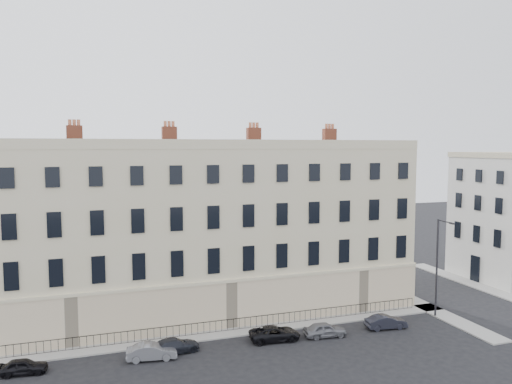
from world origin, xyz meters
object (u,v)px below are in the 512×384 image
Objects in this scene: car_b at (152,352)px; car_e at (325,330)px; car_c at (175,346)px; car_a at (23,366)px; streetlamp at (438,263)px; car_d at (275,333)px; car_f at (386,322)px.

car_e is at bearing -83.30° from car_b.
car_c is at bearing 91.42° from car_e.
car_e is (22.14, -0.59, 0.06)m from car_a.
car_a is 0.35× the size of streetlamp.
car_a is 8.46m from car_b.
car_d is 16.20m from streetlamp.
streetlamp is at bearing -80.96° from car_b.
car_b is 1.03× the size of car_f.
car_a is at bearing 94.08° from car_b.
car_f is at bearing -165.22° from streetlamp.
car_d is (18.07, 0.00, 0.03)m from car_a.
car_e is 5.66m from car_f.
car_d reaches higher than car_a.
car_c is (10.19, 0.17, 0.02)m from car_a.
car_a is at bearing -173.91° from streetlamp.
car_b reaches higher than car_a.
streetlamp is at bearing -83.82° from car_d.
streetlamp is at bearing -80.36° from car_e.
car_e is at bearing 96.40° from car_f.
car_b is at bearing -172.66° from streetlamp.
car_e reaches higher than car_a.
car_a is 22.15m from car_e.
car_e is at bearing -93.34° from car_d.
car_d is (9.62, 0.47, -0.03)m from car_b.
streetlamp is at bearing -84.48° from car_a.
car_e is (13.70, -0.13, -0.00)m from car_b.
car_f is (17.61, -0.79, 0.03)m from car_c.
car_c is 1.08× the size of car_f.
car_d is at bearing -99.88° from car_c.
car_b is at bearing 97.74° from car_d.
car_f reaches higher than car_a.
car_e is at bearing -102.32° from car_c.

